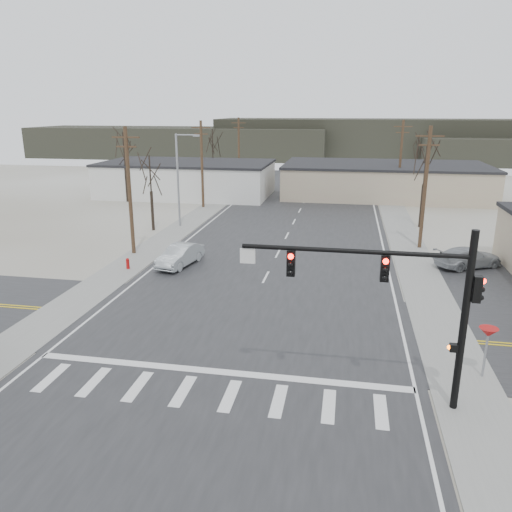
{
  "coord_description": "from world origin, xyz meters",
  "views": [
    {
      "loc": [
        5.29,
        -24.38,
        11.3
      ],
      "look_at": [
        -0.04,
        4.47,
        2.6
      ],
      "focal_mm": 35.0,
      "sensor_mm": 36.0,
      "label": 1
    }
  ],
  "objects": [
    {
      "name": "tree_left_far",
      "position": [
        -14.0,
        46.0,
        6.28
      ],
      "size": [
        3.96,
        3.96,
        8.82
      ],
      "color": "black",
      "rests_on": "ground"
    },
    {
      "name": "fire_hydrant",
      "position": [
        -10.2,
        8.0,
        0.45
      ],
      "size": [
        0.24,
        0.24,
        0.87
      ],
      "color": "#A50C0C",
      "rests_on": "ground"
    },
    {
      "name": "upole_left_c",
      "position": [
        -11.5,
        32.0,
        5.22
      ],
      "size": [
        2.2,
        0.3,
        10.0
      ],
      "color": "#4D3123",
      "rests_on": "ground"
    },
    {
      "name": "sidewalk_left",
      "position": [
        -10.6,
        20.0,
        0.03
      ],
      "size": [
        3.0,
        90.0,
        0.06
      ],
      "primitive_type": "cube",
      "color": "gray",
      "rests_on": "ground"
    },
    {
      "name": "hill_left",
      "position": [
        -35.0,
        92.0,
        3.5
      ],
      "size": [
        70.0,
        18.0,
        7.0
      ],
      "primitive_type": "cube",
      "color": "#333026",
      "rests_on": "ground"
    },
    {
      "name": "sedan_crossing",
      "position": [
        -6.71,
        9.51,
        0.82
      ],
      "size": [
        2.57,
        4.96,
        1.56
      ],
      "primitive_type": "imported",
      "rotation": [
        0.0,
        0.0,
        -0.2
      ],
      "color": "#9AA1A4",
      "rests_on": "main_road"
    },
    {
      "name": "upole_left_b",
      "position": [
        -11.5,
        12.0,
        5.22
      ],
      "size": [
        2.2,
        0.3,
        10.0
      ],
      "color": "#4D3123",
      "rests_on": "ground"
    },
    {
      "name": "tree_right_far",
      "position": [
        15.0,
        52.0,
        5.58
      ],
      "size": [
        3.52,
        3.52,
        7.84
      ],
      "color": "black",
      "rests_on": "ground"
    },
    {
      "name": "yield_sign",
      "position": [
        11.5,
        -3.5,
        2.07
      ],
      "size": [
        0.8,
        0.8,
        2.35
      ],
      "color": "gray",
      "rests_on": "ground"
    },
    {
      "name": "tree_left_near",
      "position": [
        -13.0,
        20.0,
        5.23
      ],
      "size": [
        3.3,
        3.3,
        7.35
      ],
      "color": "black",
      "rests_on": "ground"
    },
    {
      "name": "streetlight_main",
      "position": [
        -10.8,
        22.0,
        5.09
      ],
      "size": [
        2.4,
        0.25,
        9.0
      ],
      "color": "gray",
      "rests_on": "ground"
    },
    {
      "name": "tree_left_mid",
      "position": [
        -22.0,
        34.0,
        6.28
      ],
      "size": [
        3.96,
        3.96,
        8.82
      ],
      "color": "black",
      "rests_on": "ground"
    },
    {
      "name": "car_far_a",
      "position": [
        4.76,
        41.47,
        0.85
      ],
      "size": [
        3.64,
        5.94,
        1.61
      ],
      "primitive_type": "imported",
      "rotation": [
        0.0,
        0.0,
        2.87
      ],
      "color": "black",
      "rests_on": "main_road"
    },
    {
      "name": "ground",
      "position": [
        0.0,
        0.0,
        0.0
      ],
      "size": [
        140.0,
        140.0,
        0.0
      ],
      "primitive_type": "plane",
      "color": "silver",
      "rests_on": "ground"
    },
    {
      "name": "sidewalk_right",
      "position": [
        10.6,
        20.0,
        0.03
      ],
      "size": [
        3.0,
        90.0,
        0.06
      ],
      "primitive_type": "cube",
      "color": "gray",
      "rests_on": "ground"
    },
    {
      "name": "upole_left_d",
      "position": [
        -11.5,
        52.0,
        5.22
      ],
      "size": [
        2.2,
        0.3,
        10.0
      ],
      "color": "#4D3123",
      "rests_on": "ground"
    },
    {
      "name": "traffic_signal_mast",
      "position": [
        7.89,
        -6.2,
        4.67
      ],
      "size": [
        8.95,
        0.43,
        7.2
      ],
      "color": "black",
      "rests_on": "ground"
    },
    {
      "name": "tree_right_mid",
      "position": [
        12.5,
        26.0,
        5.93
      ],
      "size": [
        3.74,
        3.74,
        8.33
      ],
      "color": "black",
      "rests_on": "ground"
    },
    {
      "name": "main_road",
      "position": [
        0.0,
        15.0,
        0.02
      ],
      "size": [
        18.0,
        110.0,
        0.05
      ],
      "primitive_type": "cube",
      "color": "#252527",
      "rests_on": "ground"
    },
    {
      "name": "car_parked_silver",
      "position": [
        14.3,
        13.0,
        0.77
      ],
      "size": [
        5.44,
        4.22,
        1.47
      ],
      "primitive_type": "imported",
      "rotation": [
        0.0,
        0.0,
        2.07
      ],
      "color": "gray",
      "rests_on": "parking_lot"
    },
    {
      "name": "hill_center",
      "position": [
        15.0,
        96.0,
        4.5
      ],
      "size": [
        80.0,
        18.0,
        9.0
      ],
      "primitive_type": "cube",
      "color": "#333026",
      "rests_on": "ground"
    },
    {
      "name": "upole_right_a",
      "position": [
        11.5,
        18.0,
        5.22
      ],
      "size": [
        2.2,
        0.3,
        10.0
      ],
      "color": "#4D3123",
      "rests_on": "ground"
    },
    {
      "name": "upole_right_b",
      "position": [
        11.5,
        40.0,
        5.22
      ],
      "size": [
        2.2,
        0.3,
        10.0
      ],
      "color": "#4D3123",
      "rests_on": "ground"
    },
    {
      "name": "building_left_far",
      "position": [
        -16.0,
        40.0,
        2.26
      ],
      "size": [
        22.3,
        12.3,
        4.5
      ],
      "color": "silver",
      "rests_on": "ground"
    },
    {
      "name": "car_far_b",
      "position": [
        -3.83,
        63.63,
        0.73
      ],
      "size": [
        1.62,
        4.01,
        1.37
      ],
      "primitive_type": "imported",
      "rotation": [
        0.0,
        0.0,
        0.0
      ],
      "color": "black",
      "rests_on": "main_road"
    },
    {
      "name": "cross_road",
      "position": [
        0.0,
        0.0,
        0.02
      ],
      "size": [
        90.0,
        10.0,
        0.04
      ],
      "primitive_type": "cube",
      "color": "#252527",
      "rests_on": "ground"
    },
    {
      "name": "building_right_far",
      "position": [
        10.0,
        44.0,
        2.15
      ],
      "size": [
        26.3,
        14.3,
        4.3
      ],
      "color": "tan",
      "rests_on": "ground"
    }
  ]
}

